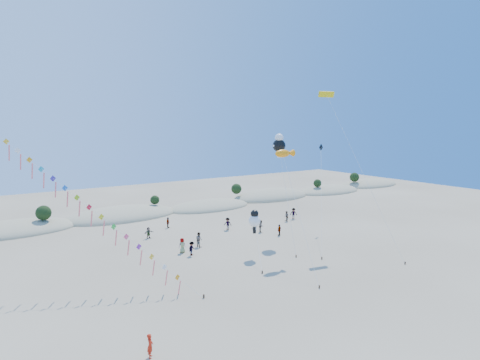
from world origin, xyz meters
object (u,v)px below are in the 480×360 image
Objects in this scene: fish_kite at (285,154)px; flyer_foreground at (150,346)px; parafoil_kite at (328,97)px; kite_train at (55,181)px.

fish_kite is 27.22m from flyer_foreground.
parafoil_kite is 37.42m from flyer_foreground.
parafoil_kite is at bearing -41.50° from flyer_foreground.
fish_kite is 0.63× the size of parafoil_kite.
flyer_foreground is (2.66, -16.83, -9.24)m from kite_train.
kite_train is 1.62× the size of fish_kite.
fish_kite is at bearing -36.48° from flyer_foreground.
flyer_foreground is at bearing -155.23° from parafoil_kite.
flyer_foreground is (-21.56, -12.34, -11.11)m from fish_kite.
flyer_foreground is at bearing -81.03° from kite_train.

